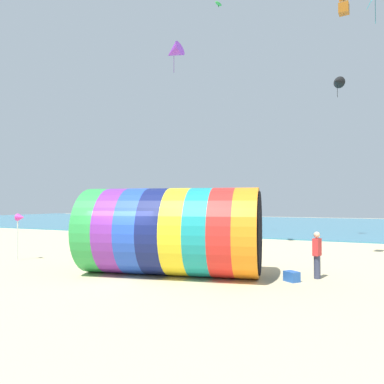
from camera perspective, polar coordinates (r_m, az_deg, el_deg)
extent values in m
plane|color=#CCBA8C|center=(14.66, -9.24, -12.64)|extent=(120.00, 120.00, 0.00)
cube|color=teal|center=(49.09, 15.41, -4.73)|extent=(120.00, 40.00, 0.10)
cylinder|color=green|center=(15.80, -13.80, -5.64)|extent=(1.53, 3.47, 3.37)
cylinder|color=purple|center=(15.43, -10.96, -5.76)|extent=(1.53, 3.47, 3.37)
cylinder|color=blue|center=(15.11, -7.98, -5.86)|extent=(1.53, 3.47, 3.37)
cylinder|color=navy|center=(14.83, -4.88, -5.95)|extent=(1.53, 3.47, 3.37)
cylinder|color=yellow|center=(14.59, -1.68, -6.03)|extent=(1.53, 3.47, 3.37)
cylinder|color=teal|center=(14.40, 1.63, -6.09)|extent=(1.53, 3.47, 3.37)
cylinder|color=red|center=(14.25, 5.01, -6.13)|extent=(1.53, 3.47, 3.37)
cylinder|color=orange|center=(14.16, 8.45, -6.15)|extent=(1.53, 3.47, 3.37)
cylinder|color=black|center=(14.13, 10.27, -6.15)|extent=(0.69, 3.05, 3.10)
cylinder|color=#383D56|center=(14.80, 18.53, -10.81)|extent=(0.24, 0.24, 0.85)
cube|color=red|center=(14.70, 18.50, -7.96)|extent=(0.31, 0.41, 0.63)
sphere|color=beige|center=(14.65, 18.49, -6.20)|extent=(0.23, 0.23, 0.23)
cone|color=purple|center=(27.38, -2.77, 20.54)|extent=(1.42, 1.16, 1.33)
cylinder|color=#4C1E6B|center=(27.07, -2.77, 18.86)|extent=(0.03, 0.03, 1.14)
cylinder|color=#1B6B77|center=(26.36, 26.16, 23.51)|extent=(0.03, 0.03, 1.48)
ellipsoid|color=green|center=(34.02, 4.05, 26.71)|extent=(0.51, 0.84, 0.29)
cube|color=#1E642A|center=(33.94, 4.05, 26.46)|extent=(0.05, 0.11, 0.20)
cube|color=#8F4F12|center=(20.34, 22.13, 24.44)|extent=(0.47, 0.47, 0.47)
cylinder|color=black|center=(20.49, 22.12, 25.32)|extent=(0.02, 0.02, 1.24)
cone|color=black|center=(31.31, 21.26, 15.41)|extent=(1.12, 1.18, 0.97)
cylinder|color=black|center=(31.11, 21.27, 14.14)|extent=(0.03, 0.03, 0.96)
cylinder|color=black|center=(28.41, -11.72, -6.42)|extent=(0.24, 0.24, 0.80)
cube|color=#2D4CA5|center=(28.36, -11.72, -5.01)|extent=(0.39, 0.27, 0.60)
sphere|color=tan|center=(28.33, -11.71, -4.15)|extent=(0.22, 0.22, 0.22)
cylinder|color=#726651|center=(28.40, -10.60, -6.33)|extent=(0.24, 0.24, 0.89)
cube|color=red|center=(28.35, -10.59, -4.77)|extent=(0.29, 0.40, 0.67)
sphere|color=tan|center=(28.32, -10.59, -3.81)|extent=(0.24, 0.24, 0.24)
cylinder|color=silver|center=(20.18, -25.05, -6.21)|extent=(0.05, 0.05, 2.27)
cone|color=#D1339E|center=(19.96, -24.61, -3.52)|extent=(0.45, 0.36, 0.36)
cube|color=#2659B2|center=(14.08, 14.95, -12.32)|extent=(0.63, 0.61, 0.36)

